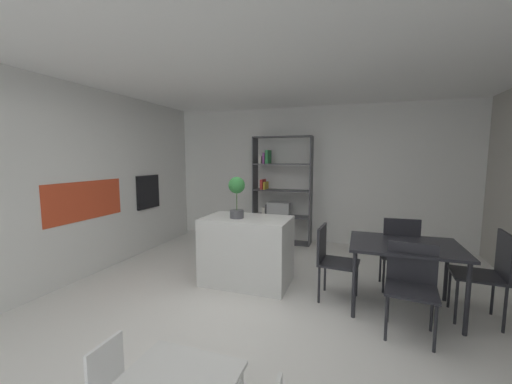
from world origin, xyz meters
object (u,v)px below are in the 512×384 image
at_px(open_bookshelf, 279,194).
at_px(dining_chair_window_side, 490,269).
at_px(built_in_oven, 148,192).
at_px(dining_chair_near, 411,280).
at_px(dining_table, 404,250).
at_px(kitchen_island, 247,250).
at_px(potted_plant_on_island, 237,192).
at_px(dining_chair_far, 399,249).
at_px(dining_chair_island_side, 331,256).

relative_size(open_bookshelf, dining_chair_window_side, 2.21).
distance_m(built_in_oven, dining_chair_window_side, 4.98).
bearing_deg(dining_chair_near, built_in_oven, 168.43).
xyz_separation_m(built_in_oven, open_bookshelf, (2.10, 1.25, -0.11)).
bearing_deg(dining_table, dining_chair_near, -88.63).
height_order(built_in_oven, kitchen_island, built_in_oven).
distance_m(built_in_oven, open_bookshelf, 2.44).
relative_size(built_in_oven, potted_plant_on_island, 1.09).
bearing_deg(built_in_oven, dining_table, -12.59).
height_order(dining_chair_far, dining_chair_island_side, dining_chair_far).
height_order(dining_chair_near, dining_chair_far, dining_chair_far).
bearing_deg(potted_plant_on_island, dining_chair_island_side, -2.50).
distance_m(built_in_oven, dining_table, 4.20).
height_order(built_in_oven, dining_table, built_in_oven).
bearing_deg(dining_chair_island_side, potted_plant_on_island, 92.20).
bearing_deg(kitchen_island, potted_plant_on_island, -154.72).
height_order(built_in_oven, dining_chair_window_side, built_in_oven).
bearing_deg(dining_table, dining_chair_island_side, 179.43).
relative_size(dining_table, dining_chair_island_side, 1.30).
height_order(dining_table, dining_chair_near, dining_chair_near).
distance_m(open_bookshelf, dining_chair_far, 2.65).
bearing_deg(dining_chair_near, open_bookshelf, 134.17).
height_order(potted_plant_on_island, dining_chair_far, potted_plant_on_island).
bearing_deg(potted_plant_on_island, open_bookshelf, 89.39).
bearing_deg(dining_chair_window_side, dining_chair_island_side, -85.97).
bearing_deg(potted_plant_on_island, dining_chair_window_side, -1.42).
height_order(potted_plant_on_island, dining_chair_window_side, potted_plant_on_island).
xyz_separation_m(kitchen_island, dining_chair_window_side, (2.67, -0.12, 0.12)).
xyz_separation_m(kitchen_island, dining_table, (1.89, -0.12, 0.23)).
relative_size(kitchen_island, open_bookshelf, 0.55).
bearing_deg(dining_chair_far, potted_plant_on_island, 8.10).
relative_size(dining_chair_window_side, dining_chair_island_side, 1.08).
height_order(dining_chair_near, dining_chair_window_side, dining_chair_window_side).
relative_size(built_in_oven, dining_chair_far, 0.62).
bearing_deg(dining_chair_island_side, dining_chair_near, -115.82).
bearing_deg(potted_plant_on_island, built_in_oven, 157.73).
bearing_deg(potted_plant_on_island, dining_table, -1.75).
distance_m(dining_chair_far, dining_chair_window_side, 0.91).
relative_size(dining_chair_near, dining_chair_island_side, 0.98).
relative_size(dining_chair_far, dining_chair_island_side, 1.09).
relative_size(dining_table, dining_chair_far, 1.19).
distance_m(potted_plant_on_island, dining_chair_near, 2.20).
bearing_deg(dining_table, kitchen_island, 176.46).
distance_m(potted_plant_on_island, dining_table, 2.08).
bearing_deg(kitchen_island, dining_chair_near, -16.89).
height_order(kitchen_island, dining_chair_near, kitchen_island).
height_order(potted_plant_on_island, dining_chair_island_side, potted_plant_on_island).
xyz_separation_m(kitchen_island, open_bookshelf, (-0.10, 2.05, 0.52)).
bearing_deg(built_in_oven, dining_chair_far, -6.43).
xyz_separation_m(open_bookshelf, dining_chair_near, (1.99, -2.62, -0.45)).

